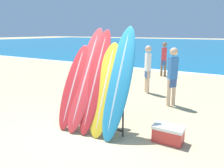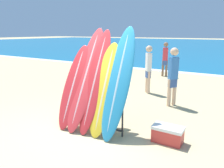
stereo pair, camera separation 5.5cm
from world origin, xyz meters
The scene contains 13 objects.
ground_plane centered at (0.00, 0.00, 0.00)m, with size 160.00×160.00×0.00m, color tan.
ocean_water centered at (0.00, 38.26, 0.00)m, with size 120.00×60.00×0.01m.
surfboard_rack centered at (0.28, 0.52, 0.48)m, with size 1.54×0.04×0.90m.
surfboard_slot_0 centered at (-0.30, 0.52, 0.96)m, with size 0.56×1.03×1.92m.
surfboard_slot_1 centered at (-0.02, 0.63, 1.17)m, with size 0.58×1.30×2.34m.
surfboard_slot_2 centered at (0.27, 0.61, 1.15)m, with size 0.50×1.13×2.30m.
surfboard_slot_3 centered at (0.57, 0.54, 1.00)m, with size 0.59×0.91×2.00m.
surfboard_slot_4 centered at (0.87, 0.61, 1.18)m, with size 0.56×1.10×2.36m.
person_near_water centered at (0.16, 4.08, 0.95)m, with size 0.29×0.30×1.75m.
person_mid_beach centered at (1.34, 3.10, 0.97)m, with size 0.29×0.30×1.78m.
person_far_left centered at (-0.31, 7.48, 0.94)m, with size 0.29×0.23×1.73m.
person_far_right centered at (-1.65, 4.69, 0.88)m, with size 0.27×0.22×1.61m.
cooler_box centered at (1.95, 0.78, 0.18)m, with size 0.62×0.35×0.35m.
Camera 2 is at (3.10, -3.33, 2.22)m, focal length 35.00 mm.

